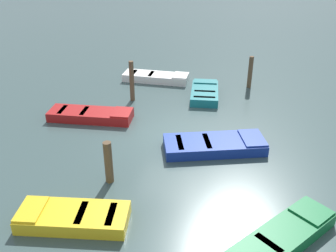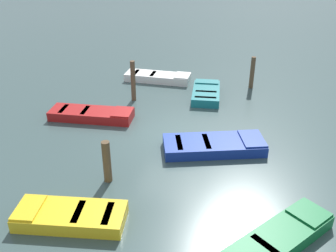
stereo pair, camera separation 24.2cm
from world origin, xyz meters
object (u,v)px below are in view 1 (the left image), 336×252
Objects in this scene: mooring_piling_mid_right at (250,72)px; mooring_piling_center at (108,162)px; rowboat_white at (156,77)px; rowboat_teal at (205,93)px; mooring_piling_mid_left at (132,81)px; rowboat_yellow at (73,217)px; rowboat_red at (91,115)px; rowboat_green at (276,242)px; rowboat_blue at (215,145)px.

mooring_piling_center is (-9.51, 4.25, -0.09)m from mooring_piling_mid_right.
mooring_piling_mid_right is at bearing 1.75° from rowboat_white.
mooring_piling_mid_right reaches higher than rowboat_teal.
rowboat_white is 2.94m from mooring_piling_mid_left.
mooring_piling_mid_right is at bearing -119.82° from rowboat_yellow.
mooring_piling_center is (-4.19, -2.38, 0.53)m from rowboat_red.
mooring_piling_mid_left is (8.46, 6.55, 0.77)m from rowboat_green.
rowboat_red is 1.35× the size of rowboat_teal.
rowboat_green is at bearing -83.61° from rowboat_blue.
rowboat_green and rowboat_white have the same top height.
mooring_piling_center is at bearing -85.54° from rowboat_white.
rowboat_green is 11.47m from mooring_piling_mid_right.
rowboat_white is 1.79× the size of mooring_piling_mid_left.
mooring_piling_center is (-9.35, -0.73, 0.53)m from rowboat_white.
mooring_piling_mid_left is (2.37, -1.15, 0.77)m from rowboat_red.
rowboat_yellow is 8.79m from mooring_piling_mid_left.
rowboat_white is at bearing 102.94° from rowboat_blue.
rowboat_yellow is 0.84× the size of rowboat_green.
rowboat_blue is 5.87m from mooring_piling_mid_left.
rowboat_red is at bearing -80.37° from rowboat_yellow.
rowboat_blue is at bearing -48.87° from mooring_piling_center.
rowboat_green is 5.68m from mooring_piling_center.
rowboat_red is at bearing 154.07° from mooring_piling_mid_left.
rowboat_green is at bearing -109.64° from mooring_piling_center.
rowboat_teal is 2.82m from mooring_piling_mid_right.
mooring_piling_center is at bearing -106.93° from rowboat_yellow.
rowboat_red is at bearing 128.71° from mooring_piling_mid_right.
rowboat_teal is at bearing -15.48° from mooring_piling_center.
rowboat_teal is at bearing 56.91° from rowboat_green.
rowboat_red is at bearing 29.63° from mooring_piling_center.
rowboat_yellow is at bearing 159.83° from rowboat_teal.
rowboat_teal is 3.65m from mooring_piling_mid_left.
rowboat_green is 1.95× the size of mooring_piling_mid_left.
rowboat_teal is 0.78× the size of rowboat_white.
rowboat_yellow and rowboat_blue have the same top height.
rowboat_teal is at bearing 130.07° from mooring_piling_mid_right.
rowboat_red is 1.14× the size of rowboat_yellow.
rowboat_red is 2.75m from mooring_piling_mid_left.
mooring_piling_center is at bearing -156.84° from rowboat_blue.
mooring_piling_mid_right is at bearing 44.01° from rowboat_green.
mooring_piling_mid_right reaches higher than rowboat_yellow.
mooring_piling_mid_left is 1.33× the size of mooring_piling_center.
rowboat_red and rowboat_white have the same top height.
mooring_piling_mid_left is at bearing -100.15° from rowboat_white.
rowboat_yellow is 0.92× the size of rowboat_white.
rowboat_teal is 10.14m from rowboat_green.
rowboat_yellow is 1.18× the size of rowboat_teal.
mooring_piling_mid_left is 6.68m from mooring_piling_center.
rowboat_red is 5.75m from rowboat_teal.
mooring_piling_center reaches higher than rowboat_teal.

